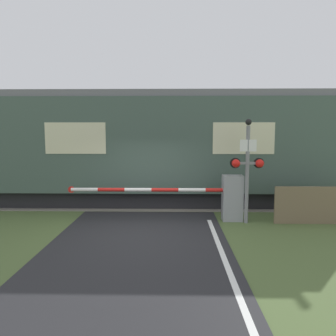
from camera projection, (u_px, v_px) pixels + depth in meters
name	position (u px, v px, depth m)	size (l,w,h in m)	color
ground_plane	(143.00, 230.00, 8.94)	(80.00, 80.00, 0.00)	#4C6033
track_bed	(152.00, 201.00, 12.61)	(36.00, 3.20, 0.13)	slate
train	(88.00, 147.00, 12.43)	(20.26, 3.08, 4.09)	black
crossing_barrier	(221.00, 197.00, 9.88)	(5.29, 0.44, 1.38)	gray
signal_post	(247.00, 164.00, 9.48)	(0.99, 0.26, 3.05)	gray
roadside_fence	(328.00, 205.00, 9.51)	(3.09, 0.06, 1.10)	#726047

